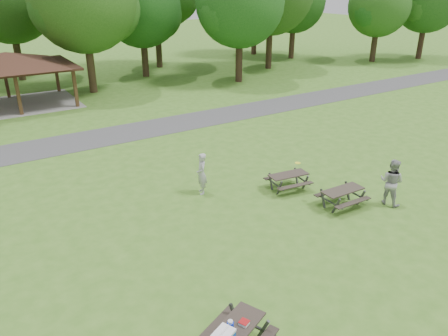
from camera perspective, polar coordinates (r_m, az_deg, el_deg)
ground at (r=14.94m, az=5.10°, el=-10.62°), size 160.00×160.00×0.00m
asphalt_path at (r=26.28m, az=-13.72°, el=4.30°), size 120.00×3.20×0.02m
pavilion at (r=34.30m, az=-26.50°, el=12.25°), size 8.60×7.01×3.76m
tree_row_e at (r=36.11m, az=-17.78°, el=19.99°), size 8.40×8.00×11.02m
tree_row_f at (r=41.43m, az=-10.63°, el=19.67°), size 7.35×7.00×9.55m
tree_row_g at (r=38.54m, az=2.16°, el=20.49°), size 7.77×7.40×10.25m
tree_row_i at (r=51.45m, az=9.22°, el=20.52°), size 7.14×6.80×9.52m
tree_row_j at (r=51.27m, az=19.62°, el=19.14°), size 6.72×6.40×8.96m
tree_flank_right at (r=55.19m, az=25.14°, el=19.19°), size 7.56×7.20×9.97m
picnic_table_near at (r=10.84m, az=0.82°, el=-21.13°), size 2.32×2.13×1.30m
picnic_table_middle at (r=18.85m, az=8.40°, el=-1.27°), size 1.85×1.56×0.73m
picnic_table_far at (r=17.89m, az=15.22°, el=-3.23°), size 1.79×1.46×0.76m
frisbee_in_flight at (r=17.69m, az=9.61°, el=0.65°), size 0.26×0.26×0.02m
frisbee_thrower at (r=18.19m, az=-2.94°, el=-0.76°), size 0.61×0.75×1.78m
frisbee_catcher at (r=18.51m, az=21.02°, el=-1.72°), size 0.96×1.10×1.92m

